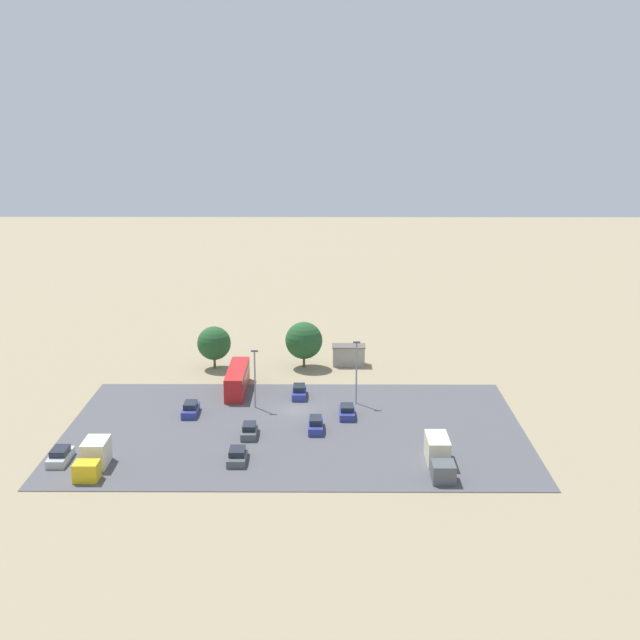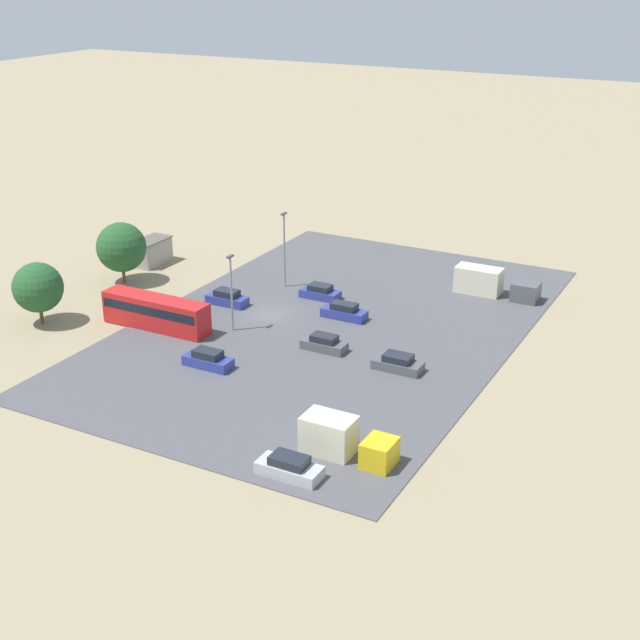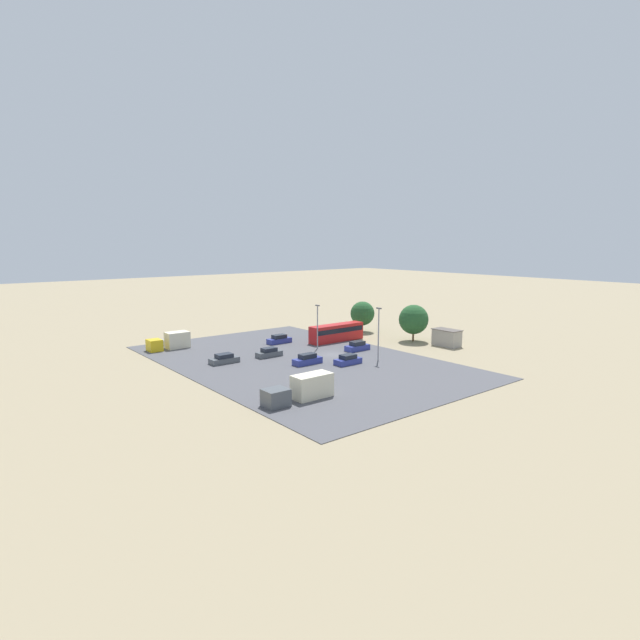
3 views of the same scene
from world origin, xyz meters
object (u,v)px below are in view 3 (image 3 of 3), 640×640
Objects in this scene: shed_building at (447,338)px; parked_car_1 at (279,340)px; parked_car_5 at (269,353)px; parked_car_4 at (173,340)px; parked_truck_0 at (302,389)px; parked_truck_1 at (171,341)px; parked_car_2 at (224,359)px; bus at (337,332)px; parked_car_3 at (307,360)px; parked_car_0 at (357,347)px; parked_car_6 at (348,360)px.

shed_building reaches higher than parked_car_1.
parked_car_4 is at bearing -158.66° from parked_car_5.
parked_truck_0 is 1.27× the size of parked_truck_1.
parked_car_2 is 1.04× the size of parked_car_5.
bus reaches higher than parked_car_3.
parked_car_0 is (-8.51, 2.60, -1.05)m from bus.
parked_car_0 is 0.93× the size of parked_car_4.
parked_car_4 is at bearing 19.16° from parked_car_3.
parked_truck_1 reaches higher than parked_car_6.
parked_car_1 is 0.64× the size of parked_truck_1.
parked_car_3 is 0.98× the size of parked_car_4.
parked_car_0 is at bearing -152.77° from parked_car_1.
parked_car_4 reaches higher than parked_car_2.
parked_truck_1 is (23.69, 11.78, 0.62)m from parked_car_3.
bus is 8.96m from parked_car_0.
bus is at bearing -16.97° from parked_car_0.
parked_car_0 is 15.21m from parked_car_1.
parked_car_4 is (25.57, 22.24, -0.03)m from parked_car_0.
parked_car_4 is at bearing 41.02° from parked_car_0.
parked_car_0 is 0.98× the size of parked_car_1.
parked_truck_1 is (7.83, 17.37, 0.63)m from parked_car_1.
parked_truck_0 reaches higher than parked_car_5.
parked_car_5 is 1.00× the size of parked_car_6.
parked_car_0 is at bearing 69.19° from parked_car_5.
parked_car_6 is 0.47× the size of parked_truck_0.
bus is 1.26× the size of parked_truck_0.
parked_car_5 is 13.44m from parked_car_6.
parked_car_0 is at bearing -79.42° from parked_car_3.
parked_car_0 is 1.00× the size of parked_car_2.
parked_car_4 is at bearing 24.53° from parked_car_6.
parked_car_2 is at bearing -95.12° from parked_car_5.
parked_car_3 is at bearing -153.55° from parked_truck_1.
parked_car_3 is 29.55m from parked_car_4.
parked_car_2 is 19.41m from parked_car_4.
parked_car_6 is at bearing -58.87° from parked_truck_0.
parked_car_5 is at bearing 67.20° from shed_building.
parked_car_6 is at bearing -155.47° from parked_car_4.
parked_car_4 is 1.12× the size of parked_car_6.
parked_car_0 is 28.32m from parked_truck_0.
parked_car_1 is at bearing 47.32° from shed_building.
parked_car_6 is (0.80, 23.04, -0.81)m from shed_building.
parked_car_3 is 17.34m from parked_truck_0.
parked_truck_1 is (15.18, 2.21, 0.69)m from parked_car_2.
shed_building is 1.10× the size of parked_car_1.
parked_car_5 is at bearing -95.12° from parked_car_2.
parked_car_0 reaches higher than parked_car_2.
parked_car_4 is at bearing 55.53° from bus.
bus reaches higher than parked_truck_1.
parked_car_6 is 0.60× the size of parked_truck_1.
parked_car_6 is at bearing 128.77° from parked_car_0.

